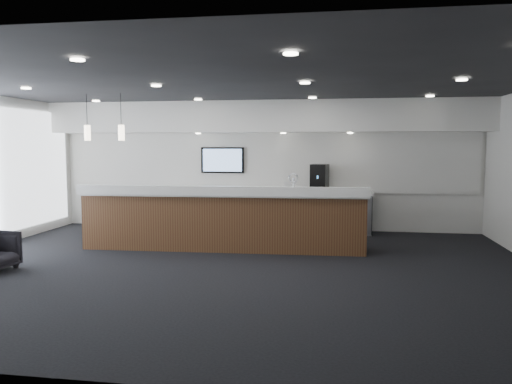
# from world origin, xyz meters

# --- Properties ---
(ground) EXTENTS (10.00, 10.00, 0.00)m
(ground) POSITION_xyz_m (0.00, 0.00, 0.00)
(ground) COLOR black
(ground) RESTS_ON ground
(ceiling) EXTENTS (10.00, 8.00, 0.02)m
(ceiling) POSITION_xyz_m (0.00, 0.00, 3.00)
(ceiling) COLOR black
(ceiling) RESTS_ON back_wall
(back_wall) EXTENTS (10.00, 0.02, 3.00)m
(back_wall) POSITION_xyz_m (0.00, 4.00, 1.50)
(back_wall) COLOR white
(back_wall) RESTS_ON ground
(soffit_bulkhead) EXTENTS (10.00, 0.90, 0.70)m
(soffit_bulkhead) POSITION_xyz_m (0.00, 3.55, 2.65)
(soffit_bulkhead) COLOR white
(soffit_bulkhead) RESTS_ON back_wall
(alcove_panel) EXTENTS (9.80, 0.06, 1.40)m
(alcove_panel) POSITION_xyz_m (0.00, 3.97, 1.60)
(alcove_panel) COLOR white
(alcove_panel) RESTS_ON back_wall
(back_credenza) EXTENTS (5.06, 0.66, 0.95)m
(back_credenza) POSITION_xyz_m (-0.00, 3.64, 0.48)
(back_credenza) COLOR gray
(back_credenza) RESTS_ON ground
(wall_tv) EXTENTS (1.05, 0.08, 0.62)m
(wall_tv) POSITION_xyz_m (-1.00, 3.91, 1.65)
(wall_tv) COLOR black
(wall_tv) RESTS_ON back_wall
(pendant_left) EXTENTS (0.12, 0.12, 0.30)m
(pendant_left) POSITION_xyz_m (-2.40, 0.80, 2.25)
(pendant_left) COLOR #FFEAC6
(pendant_left) RESTS_ON ceiling
(pendant_right) EXTENTS (0.12, 0.12, 0.30)m
(pendant_right) POSITION_xyz_m (-3.10, 0.80, 2.25)
(pendant_right) COLOR #FFEAC6
(pendant_right) RESTS_ON ceiling
(ceiling_can_lights) EXTENTS (7.00, 5.00, 0.02)m
(ceiling_can_lights) POSITION_xyz_m (0.00, 0.00, 2.97)
(ceiling_can_lights) COLOR silver
(ceiling_can_lights) RESTS_ON ceiling
(service_counter) EXTENTS (5.51, 1.11, 1.49)m
(service_counter) POSITION_xyz_m (-0.45, 1.50, 0.57)
(service_counter) COLOR #472817
(service_counter) RESTS_ON ground
(coffee_machine) EXTENTS (0.44, 0.52, 0.63)m
(coffee_machine) POSITION_xyz_m (1.33, 3.63, 1.26)
(coffee_machine) COLOR black
(coffee_machine) RESTS_ON back_credenza
(info_sign_left) EXTENTS (0.16, 0.05, 0.22)m
(info_sign_left) POSITION_xyz_m (0.60, 3.56, 1.06)
(info_sign_left) COLOR white
(info_sign_left) RESTS_ON back_credenza
(info_sign_right) EXTENTS (0.16, 0.02, 0.22)m
(info_sign_right) POSITION_xyz_m (0.72, 3.50, 1.06)
(info_sign_right) COLOR white
(info_sign_right) RESTS_ON back_credenza
(cup_0) EXTENTS (0.10, 0.10, 0.09)m
(cup_0) POSITION_xyz_m (1.36, 3.57, 1.00)
(cup_0) COLOR white
(cup_0) RESTS_ON back_credenza
(cup_1) EXTENTS (0.14, 0.14, 0.09)m
(cup_1) POSITION_xyz_m (1.22, 3.57, 1.00)
(cup_1) COLOR white
(cup_1) RESTS_ON back_credenza
(cup_2) EXTENTS (0.12, 0.12, 0.09)m
(cup_2) POSITION_xyz_m (1.08, 3.57, 1.00)
(cup_2) COLOR white
(cup_2) RESTS_ON back_credenza
(cup_3) EXTENTS (0.13, 0.13, 0.09)m
(cup_3) POSITION_xyz_m (0.94, 3.57, 1.00)
(cup_3) COLOR white
(cup_3) RESTS_ON back_credenza
(cup_4) EXTENTS (0.14, 0.14, 0.09)m
(cup_4) POSITION_xyz_m (0.80, 3.57, 1.00)
(cup_4) COLOR white
(cup_4) RESTS_ON back_credenza
(cup_5) EXTENTS (0.11, 0.11, 0.09)m
(cup_5) POSITION_xyz_m (0.66, 3.57, 1.00)
(cup_5) COLOR white
(cup_5) RESTS_ON back_credenza
(cup_6) EXTENTS (0.14, 0.14, 0.09)m
(cup_6) POSITION_xyz_m (0.52, 3.57, 1.00)
(cup_6) COLOR white
(cup_6) RESTS_ON back_credenza
(cup_7) EXTENTS (0.12, 0.12, 0.09)m
(cup_7) POSITION_xyz_m (0.38, 3.57, 1.00)
(cup_7) COLOR white
(cup_7) RESTS_ON back_credenza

